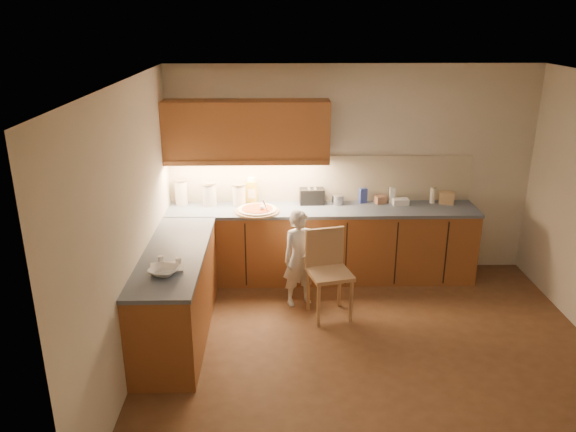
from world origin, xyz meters
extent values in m
plane|color=#56351D|center=(0.00, 0.00, 0.00)|extent=(4.50, 4.50, 0.00)
cube|color=beige|center=(0.00, 2.00, 1.30)|extent=(4.50, 0.04, 2.60)
cube|color=beige|center=(0.00, -2.00, 1.30)|extent=(4.50, 0.04, 2.60)
cube|color=beige|center=(-2.25, 0.00, 1.30)|extent=(0.04, 4.00, 2.60)
cube|color=white|center=(0.00, 0.00, 2.60)|extent=(4.50, 4.00, 0.04)
cube|color=#94562B|center=(-0.38, 1.70, 0.44)|extent=(3.75, 0.60, 0.88)
cube|color=#94562B|center=(-1.95, 0.40, 0.44)|extent=(0.60, 2.00, 0.88)
cube|color=#4B586B|center=(-0.37, 1.70, 0.90)|extent=(3.77, 0.62, 0.04)
cube|color=#4B586B|center=(-1.95, 0.40, 0.90)|extent=(0.62, 2.02, 0.04)
cube|color=black|center=(-1.90, 1.40, 0.44)|extent=(0.02, 0.01, 0.80)
cube|color=black|center=(-1.30, 1.40, 0.44)|extent=(0.02, 0.01, 0.80)
cube|color=black|center=(-0.70, 1.40, 0.44)|extent=(0.02, 0.01, 0.80)
cube|color=black|center=(-0.10, 1.40, 0.44)|extent=(0.02, 0.01, 0.80)
cube|color=black|center=(0.50, 1.40, 0.44)|extent=(0.02, 0.01, 0.80)
cube|color=black|center=(1.10, 1.40, 0.44)|extent=(0.02, 0.01, 0.80)
cube|color=beige|center=(-0.38, 1.99, 1.21)|extent=(3.75, 0.02, 0.58)
cube|color=#94562B|center=(-1.27, 1.82, 1.85)|extent=(1.95, 0.35, 0.70)
cube|color=#94562B|center=(-1.27, 1.65, 1.50)|extent=(1.95, 0.02, 0.06)
cylinder|color=tan|center=(-1.16, 1.57, 0.93)|extent=(0.52, 0.52, 0.02)
cylinder|color=beige|center=(-1.16, 1.57, 0.95)|extent=(0.46, 0.46, 0.02)
cylinder|color=#AD3A17|center=(-1.16, 1.57, 0.97)|extent=(0.37, 0.37, 0.01)
sphere|color=white|center=(-1.10, 1.53, 0.99)|extent=(0.07, 0.07, 0.07)
cylinder|color=white|center=(-1.05, 1.47, 1.02)|extent=(0.09, 0.11, 0.21)
imported|color=silver|center=(-0.67, 1.02, 0.56)|extent=(0.48, 0.40, 1.12)
cylinder|color=tan|center=(-0.49, 0.50, 0.24)|extent=(0.04, 0.04, 0.49)
cylinder|color=tan|center=(-0.14, 0.59, 0.24)|extent=(0.04, 0.04, 0.49)
cylinder|color=tan|center=(-0.58, 0.85, 0.24)|extent=(0.04, 0.04, 0.49)
cylinder|color=tan|center=(-0.22, 0.94, 0.24)|extent=(0.04, 0.04, 0.49)
cube|color=tan|center=(-0.36, 0.72, 0.51)|extent=(0.52, 0.52, 0.04)
cube|color=tan|center=(-0.41, 0.91, 0.75)|extent=(0.43, 0.14, 0.43)
imported|color=white|center=(-1.95, -0.12, 0.95)|extent=(0.33, 0.33, 0.06)
cylinder|color=white|center=(-2.10, 1.88, 1.07)|extent=(0.15, 0.15, 0.30)
cylinder|color=gray|center=(-2.10, 1.88, 1.23)|extent=(0.16, 0.16, 0.02)
cylinder|color=silver|center=(-1.76, 1.84, 1.05)|extent=(0.15, 0.15, 0.26)
cylinder|color=gray|center=(-1.76, 1.84, 1.19)|extent=(0.16, 0.16, 0.02)
cylinder|color=white|center=(-1.74, 1.85, 1.06)|extent=(0.14, 0.14, 0.27)
cylinder|color=tan|center=(-1.74, 1.85, 1.20)|extent=(0.15, 0.15, 0.02)
cylinder|color=white|center=(-1.39, 1.83, 1.05)|extent=(0.16, 0.16, 0.25)
cylinder|color=#9C9375|center=(-1.39, 1.83, 1.18)|extent=(0.17, 0.17, 0.02)
cube|color=gold|center=(-1.23, 1.88, 1.06)|extent=(0.13, 0.12, 0.29)
cube|color=white|center=(-1.23, 1.88, 1.23)|extent=(0.09, 0.07, 0.05)
cube|color=black|center=(-0.49, 1.87, 1.02)|extent=(0.30, 0.18, 0.19)
cube|color=#B1B1B6|center=(-0.53, 1.87, 1.11)|extent=(0.04, 0.13, 0.00)
cube|color=#B1B1B6|center=(-0.45, 1.87, 1.11)|extent=(0.04, 0.13, 0.00)
cylinder|color=#AAAAAF|center=(-0.17, 1.85, 0.98)|extent=(0.15, 0.15, 0.11)
cylinder|color=#AAAAAF|center=(-0.17, 1.85, 1.04)|extent=(0.16, 0.16, 0.01)
cube|color=#3546A0|center=(0.15, 1.90, 1.01)|extent=(0.11, 0.09, 0.19)
cube|color=#A47558|center=(0.36, 1.87, 0.97)|extent=(0.16, 0.14, 0.10)
cube|color=silver|center=(0.51, 1.88, 1.02)|extent=(0.07, 0.07, 0.20)
cube|color=white|center=(0.60, 1.81, 0.96)|extent=(0.19, 0.14, 0.08)
cylinder|color=white|center=(1.01, 1.88, 1.02)|extent=(0.06, 0.06, 0.19)
cylinder|color=gray|center=(1.01, 1.88, 1.12)|extent=(0.07, 0.07, 0.01)
cube|color=tan|center=(1.19, 1.85, 0.99)|extent=(0.22, 0.19, 0.14)
cube|color=silver|center=(-1.95, 0.00, 0.93)|extent=(0.33, 0.28, 0.02)
cylinder|color=silver|center=(-2.02, 0.13, 0.96)|extent=(0.07, 0.07, 0.07)
cylinder|color=white|center=(-1.85, 0.08, 0.96)|extent=(0.05, 0.05, 0.07)
camera|label=1|loc=(-0.93, -4.73, 3.13)|focal=35.00mm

